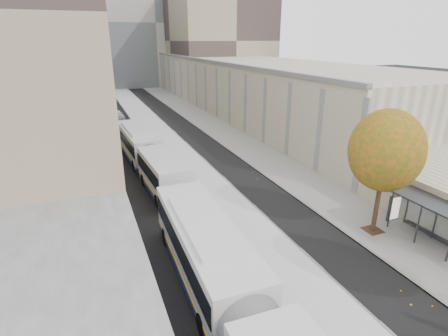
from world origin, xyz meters
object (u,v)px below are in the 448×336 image
bus_far (148,154)px  distant_car (116,114)px  bus_shelter (433,208)px  bus_near (238,305)px

bus_far → distant_car: size_ratio=4.52×
distant_car → bus_far: bearing=-100.8°
bus_shelter → bus_far: 22.21m
bus_shelter → bus_near: bearing=-169.7°
bus_near → bus_far: bearing=90.5°
bus_shelter → bus_far: (-13.06, 17.96, -0.57)m
bus_near → distant_car: size_ratio=4.66×
bus_near → distant_car: 44.56m
bus_near → distant_car: bus_near is taller
bus_shelter → bus_near: 13.54m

